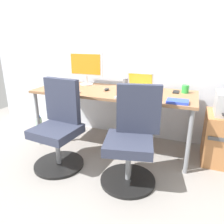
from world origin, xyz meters
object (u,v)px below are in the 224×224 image
(office_chair_right, at_px, (132,140))
(open_laptop, at_px, (139,88))
(office_chair_left, at_px, (59,128))
(water_bottle_on_floor, at_px, (39,127))
(coffee_mug, at_px, (185,89))
(desktop_monitor, at_px, (86,66))

(office_chair_right, bearing_deg, open_laptop, 99.53)
(office_chair_left, xyz_separation_m, water_bottle_on_floor, (-0.68, 0.48, -0.28))
(water_bottle_on_floor, height_order, coffee_mug, coffee_mug)
(coffee_mug, bearing_deg, office_chair_left, -147.17)
(water_bottle_on_floor, bearing_deg, desktop_monitor, 29.26)
(desktop_monitor, bearing_deg, coffee_mug, -1.50)
(desktop_monitor, relative_size, open_laptop, 1.55)
(office_chair_left, bearing_deg, desktop_monitor, 95.12)
(office_chair_left, xyz_separation_m, open_laptop, (0.71, 0.64, 0.37))
(water_bottle_on_floor, bearing_deg, office_chair_right, -17.90)
(office_chair_right, relative_size, water_bottle_on_floor, 3.03)
(desktop_monitor, bearing_deg, office_chair_right, -42.86)
(open_laptop, bearing_deg, water_bottle_on_floor, -173.51)
(water_bottle_on_floor, relative_size, coffee_mug, 3.37)
(office_chair_right, bearing_deg, office_chair_left, 179.93)
(office_chair_right, relative_size, desktop_monitor, 1.96)
(office_chair_right, relative_size, coffee_mug, 10.22)
(water_bottle_on_floor, relative_size, desktop_monitor, 0.65)
(desktop_monitor, distance_m, open_laptop, 0.82)
(office_chair_left, height_order, desktop_monitor, desktop_monitor)
(office_chair_right, bearing_deg, desktop_monitor, 137.14)
(desktop_monitor, xyz_separation_m, open_laptop, (0.78, -0.18, -0.20))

